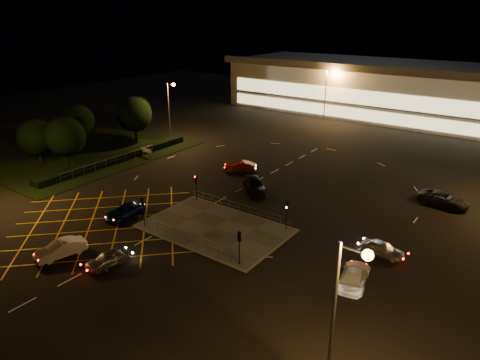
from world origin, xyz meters
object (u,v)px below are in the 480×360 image
Objects in this scene: car_approach_white at (354,275)px; car_left_blue at (125,211)px; car_circ_red at (240,166)px; car_far_dkgrey at (254,185)px; car_right_silver at (383,248)px; signal_se at (239,241)px; signal_nw at (196,182)px; car_near_silver at (107,259)px; signal_sw at (143,206)px; car_east_grey at (443,199)px; car_queue_white at (61,249)px; signal_ne at (287,209)px.

car_left_blue is at bearing -4.89° from car_approach_white.
car_circ_red is (1.60, 18.85, 0.06)m from car_left_blue.
car_far_dkgrey reaches higher than car_left_blue.
car_right_silver reaches higher than car_left_blue.
signal_se is 0.58× the size of car_far_dkgrey.
car_approach_white is at bearing -12.56° from signal_nw.
car_circ_red is (-4.67, 25.97, 0.07)m from car_near_silver.
car_circ_red is at bearing 99.62° from signal_nw.
car_east_grey is at bearing -134.75° from signal_sw.
car_right_silver is at bearing 49.58° from car_queue_white.
signal_se is 0.82× the size of car_right_silver.
signal_ne is at bearing 148.25° from car_east_grey.
signal_sw is 0.82× the size of car_right_silver.
car_approach_white is at bearing -171.12° from signal_sw.
car_circ_red is 0.86× the size of car_approach_white.
car_east_grey reaches higher than car_left_blue.
signal_nw is 0.83× the size of car_near_silver.
car_approach_white is (-2.35, -20.33, -0.03)m from car_east_grey.
car_circ_red is (-1.90, 11.24, -1.65)m from signal_nw.
car_queue_white reaches higher than car_left_blue.
car_near_silver is 36.73m from car_east_grey.
car_approach_white reaches higher than car_right_silver.
car_left_blue is at bearing -114.69° from signal_nw.
signal_se is (12.00, 0.00, 0.00)m from signal_sw.
car_left_blue is 24.74m from car_approach_white.
car_east_grey is at bearing 37.37° from car_left_blue.
car_queue_white is at bearing 15.03° from car_approach_white.
car_circ_red is (-1.90, 19.23, -1.65)m from signal_sw.
car_far_dkgrey is 1.07× the size of car_approach_white.
car_queue_white reaches higher than car_circ_red.
car_near_silver is at bearing -52.10° from car_left_blue.
signal_nw is 1.00× the size of signal_ne.
signal_ne reaches higher than car_approach_white.
signal_nw reaches higher than car_queue_white.
car_east_grey is at bearing 67.15° from car_circ_red.
signal_ne reaches higher than car_left_blue.
signal_nw is at bearing 111.63° from car_near_silver.
car_east_grey is (23.42, 23.62, -1.61)m from signal_sw.
car_left_blue is 18.92m from car_circ_red.
car_left_blue is at bearing 113.88° from car_queue_white.
car_approach_white reaches higher than car_queue_white.
signal_sw is 0.58× the size of car_far_dkgrey.
signal_se reaches higher than car_left_blue.
car_east_grey is at bearing -21.12° from car_far_dkgrey.
car_far_dkgrey is at bearing 60.83° from signal_nw.
signal_sw is at bearing 139.63° from car_east_grey.
car_east_grey is (25.28, 31.86, 0.03)m from car_queue_white.
signal_nw is 28.21m from car_east_grey.
car_near_silver is at bearing -138.20° from car_far_dkgrey.
signal_sw is at bearing 90.38° from car_queue_white.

